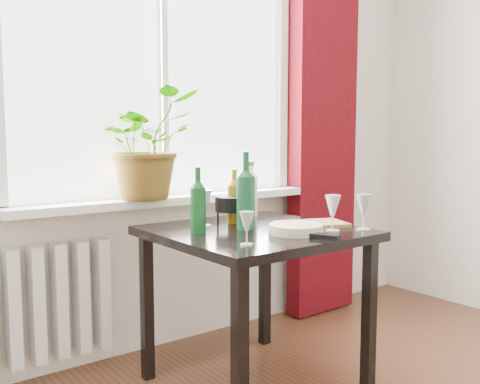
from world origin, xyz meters
TOP-DOWN VIEW (x-y plane):
  - window at (0.00, 2.22)m, footprint 1.72×0.08m
  - windowsill at (0.00, 2.15)m, footprint 1.72×0.20m
  - curtain at (1.12, 2.12)m, footprint 0.50×0.12m
  - radiator at (-0.75, 2.18)m, footprint 0.80×0.10m
  - table at (0.10, 1.55)m, footprint 0.85×0.85m
  - potted_plant at (-0.16, 2.09)m, footprint 0.58×0.53m
  - wine_bottle_left at (-0.16, 1.62)m, footprint 0.07×0.07m
  - wine_bottle_right at (0.06, 1.57)m, footprint 0.10×0.10m
  - bottle_amber at (0.13, 1.74)m, footprint 0.08×0.08m
  - cleaning_bottle at (0.33, 1.88)m, footprint 0.09×0.09m
  - wineglass_front_right at (0.33, 1.30)m, footprint 0.07×0.07m
  - wineglass_far_right at (0.47, 1.24)m, footprint 0.08×0.08m
  - wineglass_back_center at (0.17, 1.70)m, footprint 0.10×0.10m
  - wineglass_back_left at (-0.04, 1.75)m, footprint 0.09×0.09m
  - wineglass_front_left at (-0.16, 1.28)m, footprint 0.07×0.07m
  - plate_stack at (0.17, 1.36)m, footprint 0.27×0.27m
  - fondue_pot at (0.09, 1.70)m, footprint 0.20×0.18m
  - tv_remote at (0.18, 1.23)m, footprint 0.12×0.18m
  - cutting_board at (0.37, 1.46)m, footprint 0.36×0.30m

SIDE VIEW (x-z plane):
  - radiator at x=-0.75m, z-range 0.10..0.66m
  - table at x=0.10m, z-range 0.28..1.02m
  - cutting_board at x=0.37m, z-range 0.74..0.76m
  - tv_remote at x=0.18m, z-range 0.74..0.76m
  - plate_stack at x=0.17m, z-range 0.74..0.78m
  - wineglass_front_left at x=-0.16m, z-range 0.74..0.87m
  - fondue_pot at x=0.09m, z-range 0.74..0.88m
  - wineglass_front_right at x=0.33m, z-range 0.74..0.91m
  - wineglass_far_right at x=0.47m, z-range 0.74..0.91m
  - windowsill at x=0.00m, z-range 0.80..0.84m
  - wineglass_back_left at x=-0.04m, z-range 0.74..0.92m
  - wineglass_back_center at x=0.17m, z-range 0.74..0.92m
  - bottle_amber at x=0.13m, z-range 0.74..1.01m
  - wine_bottle_left at x=-0.16m, z-range 0.74..1.03m
  - cleaning_bottle at x=0.33m, z-range 0.74..1.03m
  - wine_bottle_right at x=0.06m, z-range 0.74..1.10m
  - potted_plant at x=-0.16m, z-range 0.85..1.40m
  - curtain at x=1.12m, z-range 0.01..2.58m
  - window at x=0.00m, z-range 0.79..2.41m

